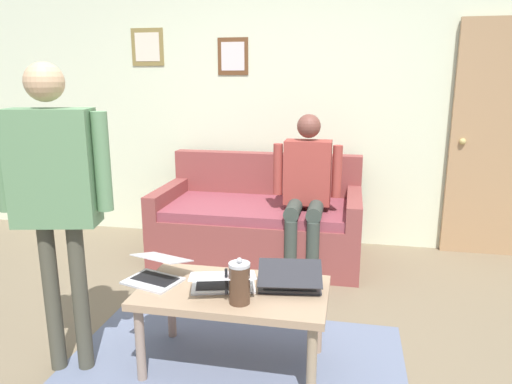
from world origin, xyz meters
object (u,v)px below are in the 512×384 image
(laptop_right, at_px, (156,273))
(person_seated, at_px, (306,184))
(coffee_table, at_px, (233,299))
(person_standing, at_px, (54,182))
(laptop_left, at_px, (223,281))
(laptop_center, at_px, (290,281))
(interior_door, at_px, (500,141))
(french_press, at_px, (239,283))
(couch, at_px, (259,223))

(laptop_right, xyz_separation_m, person_seated, (-0.70, -1.41, 0.22))
(coffee_table, distance_m, person_seated, 1.49)
(person_standing, bearing_deg, laptop_left, -167.69)
(laptop_center, bearing_deg, interior_door, -126.84)
(laptop_right, relative_size, french_press, 1.52)
(interior_door, distance_m, person_seated, 1.77)
(interior_door, relative_size, laptop_right, 5.58)
(person_standing, distance_m, person_seated, 2.00)
(laptop_center, xyz_separation_m, laptop_right, (0.74, 0.04, 0.00))
(laptop_center, bearing_deg, person_seated, -88.04)
(laptop_left, bearing_deg, couch, -85.68)
(person_standing, height_order, person_seated, person_standing)
(laptop_left, relative_size, laptop_center, 1.16)
(laptop_center, bearing_deg, laptop_right, 3.22)
(couch, distance_m, laptop_left, 1.69)
(interior_door, bearing_deg, french_press, 52.18)
(interior_door, bearing_deg, laptop_left, 48.60)
(person_standing, bearing_deg, laptop_center, -167.31)
(interior_door, xyz_separation_m, laptop_left, (1.90, 2.15, -0.52))
(coffee_table, relative_size, laptop_right, 2.75)
(laptop_right, bearing_deg, couch, -99.32)
(coffee_table, relative_size, laptop_center, 2.76)
(french_press, bearing_deg, coffee_table, -64.15)
(coffee_table, bearing_deg, laptop_center, -166.58)
(interior_door, relative_size, laptop_left, 4.83)
(interior_door, bearing_deg, person_seated, 23.82)
(couch, height_order, person_seated, person_seated)
(laptop_center, height_order, person_seated, person_seated)
(couch, distance_m, person_seated, 0.64)
(interior_door, relative_size, laptop_center, 5.60)
(couch, relative_size, person_standing, 1.07)
(person_standing, bearing_deg, interior_door, -139.35)
(laptop_left, xyz_separation_m, laptop_right, (0.39, -0.04, -0.00))
(laptop_left, height_order, laptop_right, laptop_right)
(french_press, distance_m, person_standing, 1.06)
(laptop_center, distance_m, person_seated, 1.38)
(laptop_left, bearing_deg, coffee_table, -165.45)
(person_standing, bearing_deg, laptop_right, -152.43)
(couch, bearing_deg, laptop_left, 94.32)
(couch, relative_size, coffee_table, 1.73)
(french_press, bearing_deg, laptop_left, -47.30)
(interior_door, relative_size, couch, 1.17)
(laptop_center, height_order, person_standing, person_standing)
(laptop_center, height_order, laptop_right, laptop_center)
(laptop_left, bearing_deg, person_standing, 12.31)
(laptop_left, xyz_separation_m, laptop_center, (-0.35, -0.08, -0.00))
(interior_door, bearing_deg, laptop_right, 42.63)
(couch, xyz_separation_m, french_press, (-0.25, 1.81, 0.26))
(couch, height_order, french_press, couch)
(laptop_left, distance_m, laptop_right, 0.40)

